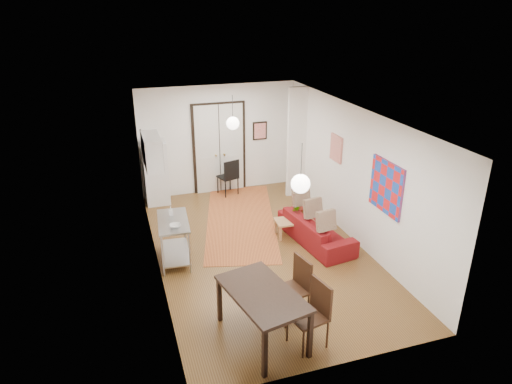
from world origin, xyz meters
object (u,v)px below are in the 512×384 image
object	(u,v)px
coffee_table	(294,222)
dining_table	(262,297)
dining_chair_far	(305,307)
kitchen_counter	(174,235)
dining_chair_near	(288,282)
sofa	(316,229)
fridge	(156,173)
black_side_chair	(227,172)

from	to	relation	value
coffee_table	dining_table	bearing A→B (deg)	-120.42
dining_table	dining_chair_far	world-z (taller)	dining_chair_far
coffee_table	dining_table	world-z (taller)	dining_table
kitchen_counter	dining_chair_near	distance (m)	2.74
sofa	fridge	distance (m)	4.43
dining_table	dining_chair_far	xyz separation A→B (m)	(0.60, -0.24, -0.14)
kitchen_counter	black_side_chair	xyz separation A→B (m)	(1.88, 3.13, 0.01)
sofa	fridge	bearing A→B (deg)	35.37
dining_chair_near	black_side_chair	bearing A→B (deg)	164.05
dining_chair_near	coffee_table	bearing A→B (deg)	143.23
coffee_table	black_side_chair	xyz separation A→B (m)	(-0.81, 2.86, 0.26)
sofa	dining_chair_near	size ratio (longest dim) A/B	1.94
fridge	sofa	bearing A→B (deg)	-46.80
coffee_table	dining_chair_near	size ratio (longest dim) A/B	0.83
fridge	dining_table	bearing A→B (deg)	-81.00
dining_table	black_side_chair	distance (m)	5.94
dining_table	black_side_chair	world-z (taller)	black_side_chair
dining_chair_far	coffee_table	bearing A→B (deg)	148.07
sofa	kitchen_counter	distance (m)	3.04
fridge	black_side_chair	xyz separation A→B (m)	(1.88, 0.10, -0.24)
sofa	kitchen_counter	world-z (taller)	kitchen_counter
kitchen_counter	dining_chair_near	world-z (taller)	dining_chair_near
coffee_table	black_side_chair	size ratio (longest dim) A/B	0.87
coffee_table	fridge	world-z (taller)	fridge
sofa	coffee_table	size ratio (longest dim) A/B	2.32
kitchen_counter	dining_table	bearing A→B (deg)	-66.57
sofa	black_side_chair	bearing A→B (deg)	11.04
dining_chair_near	black_side_chair	xyz separation A→B (m)	(0.35, 5.40, -0.02)
dining_table	coffee_table	bearing A→B (deg)	59.58
coffee_table	dining_chair_near	distance (m)	2.81
fridge	black_side_chair	world-z (taller)	fridge
fridge	dining_chair_near	size ratio (longest dim) A/B	1.58
dining_table	sofa	bearing A→B (deg)	50.86
black_side_chair	dining_chair_far	bearing A→B (deg)	69.02
black_side_chair	kitchen_counter	bearing A→B (deg)	41.29
dining_table	dining_chair_near	distance (m)	0.77
coffee_table	fridge	distance (m)	3.89
black_side_chair	sofa	bearing A→B (deg)	91.36
coffee_table	sofa	bearing A→B (deg)	-53.04
sofa	dining_chair_far	size ratio (longest dim) A/B	1.94
sofa	fridge	world-z (taller)	fridge
dining_chair_near	dining_chair_far	xyz separation A→B (m)	(0.00, -0.70, 0.00)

